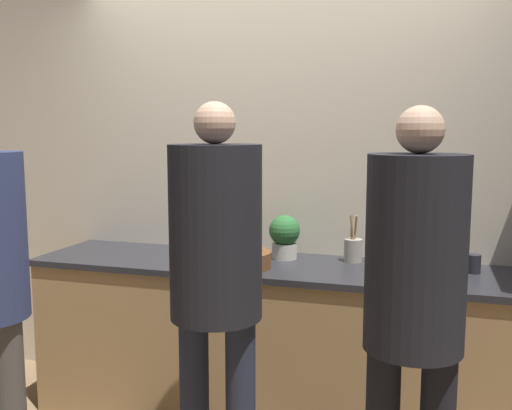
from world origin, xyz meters
name	(u,v)px	position (x,y,z in m)	size (l,w,h in m)	color
wall_back	(282,187)	(0.00, 0.70, 1.30)	(5.20, 0.06, 2.60)	beige
counter	(267,341)	(0.00, 0.37, 0.45)	(2.65, 0.68, 0.91)	tan
person_center	(216,264)	(-0.01, -0.40, 1.07)	(0.39, 0.39, 1.75)	#232838
person_right	(414,293)	(0.80, -0.49, 1.04)	(0.37, 0.37, 1.72)	black
fruit_bowl	(240,259)	(-0.11, 0.23, 0.95)	(0.34, 0.34, 0.13)	brown
utensil_crock	(353,249)	(0.45, 0.53, 0.98)	(0.10, 0.10, 0.26)	#ADA393
bottle_red	(418,256)	(0.80, 0.47, 0.98)	(0.08, 0.08, 0.18)	red
cup_red	(217,248)	(-0.33, 0.44, 0.96)	(0.09, 0.09, 0.10)	#A33D33
cup_black	(473,264)	(1.07, 0.46, 0.96)	(0.07, 0.07, 0.10)	#28282D
potted_plant	(285,235)	(0.06, 0.50, 1.04)	(0.18, 0.18, 0.25)	beige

